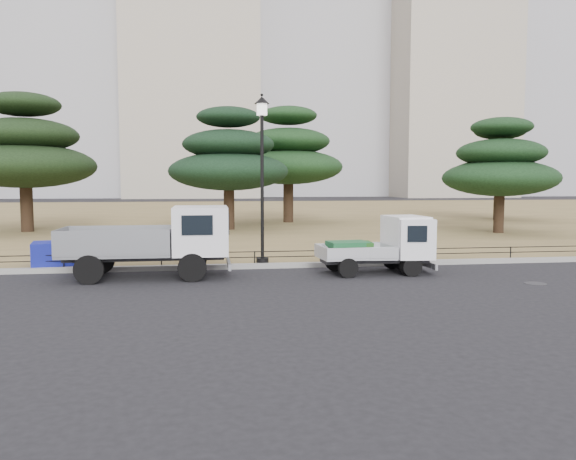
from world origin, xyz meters
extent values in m
plane|color=black|center=(0.00, 0.00, 0.00)|extent=(220.00, 220.00, 0.00)
cube|color=olive|center=(0.00, 30.60, 0.07)|extent=(120.00, 56.00, 0.15)
cube|color=gray|center=(0.00, 2.60, 0.08)|extent=(120.00, 0.25, 0.16)
cylinder|color=black|center=(-2.96, 0.43, 0.41)|extent=(0.82, 0.16, 0.82)
cylinder|color=black|center=(-2.96, 2.21, 0.41)|extent=(0.82, 0.16, 0.82)
cylinder|color=black|center=(-5.77, 0.43, 0.41)|extent=(0.82, 0.16, 0.82)
cylinder|color=black|center=(-5.77, 2.21, 0.41)|extent=(0.82, 0.16, 0.82)
cube|color=#2D2D30|center=(-4.33, 1.32, 0.62)|extent=(4.55, 0.97, 0.14)
cube|color=slate|center=(-5.14, 1.32, 1.09)|extent=(3.16, 1.78, 0.79)
cube|color=silver|center=(-2.72, 1.32, 1.39)|extent=(1.58, 1.94, 1.40)
cylinder|color=black|center=(3.51, 0.63, 0.29)|extent=(0.60, 0.21, 0.59)
cylinder|color=black|center=(3.39, 1.91, 0.29)|extent=(0.60, 0.21, 0.59)
cylinder|color=black|center=(1.56, 0.45, 0.29)|extent=(0.60, 0.21, 0.59)
cylinder|color=black|center=(1.44, 1.72, 0.29)|extent=(0.60, 0.21, 0.59)
cube|color=#2D2D30|center=(2.51, 1.18, 0.43)|extent=(3.20, 1.01, 0.14)
cube|color=silver|center=(1.94, 1.13, 0.69)|extent=(2.29, 1.52, 0.39)
cube|color=silver|center=(3.61, 1.28, 1.13)|extent=(1.22, 1.54, 1.26)
cube|color=#19592E|center=(1.72, 1.11, 0.79)|extent=(1.27, 0.97, 0.43)
cylinder|color=black|center=(3.52, 0.40, 0.29)|extent=(0.58, 0.20, 0.57)
cylinder|color=black|center=(3.62, 1.65, 0.29)|extent=(0.58, 0.20, 0.57)
cylinder|color=black|center=(1.61, 0.56, 0.29)|extent=(0.58, 0.20, 0.57)
cylinder|color=black|center=(1.72, 1.81, 0.29)|extent=(0.58, 0.20, 0.57)
cube|color=#2D2D30|center=(2.65, 1.10, 0.42)|extent=(3.14, 0.97, 0.13)
cube|color=#ABAEB2|center=(2.09, 1.15, 0.68)|extent=(2.23, 1.48, 0.38)
cube|color=white|center=(3.73, 1.01, 1.10)|extent=(1.19, 1.50, 1.21)
cube|color=#1E5418|center=(1.87, 1.17, 0.77)|extent=(1.24, 0.95, 0.42)
cylinder|color=black|center=(-0.73, 2.90, 0.22)|extent=(0.41, 0.41, 0.15)
cylinder|color=black|center=(-0.73, 2.90, 2.63)|extent=(0.11, 0.11, 4.67)
cylinder|color=white|center=(-0.73, 2.90, 5.15)|extent=(0.37, 0.37, 0.37)
cone|color=black|center=(-0.73, 2.90, 5.46)|extent=(0.49, 0.49, 0.23)
cylinder|color=black|center=(0.00, 2.75, 0.35)|extent=(38.00, 0.03, 0.03)
cylinder|color=black|center=(0.00, 2.75, 0.53)|extent=(38.00, 0.03, 0.03)
cylinder|color=black|center=(0.00, 2.75, 0.35)|extent=(0.04, 0.04, 0.40)
cube|color=#131A95|center=(-7.29, 3.38, 0.52)|extent=(1.78, 1.45, 0.74)
cube|color=#131A95|center=(-6.98, 3.22, 1.05)|extent=(0.85, 0.77, 0.32)
cylinder|color=#2D2D30|center=(6.50, -1.20, 0.01)|extent=(0.60, 0.60, 0.01)
cylinder|color=black|center=(-12.05, 15.96, 1.57)|extent=(0.64, 0.64, 2.84)
ellipsoid|color=black|center=(-12.05, 15.96, 3.63)|extent=(7.30, 7.30, 2.34)
ellipsoid|color=black|center=(-12.05, 15.96, 5.23)|extent=(5.57, 5.57, 1.78)
ellipsoid|color=black|center=(-12.05, 15.96, 6.83)|extent=(3.85, 3.85, 1.23)
cylinder|color=black|center=(-1.35, 15.81, 1.46)|extent=(0.59, 0.59, 2.63)
ellipsoid|color=black|center=(-1.35, 15.81, 3.37)|extent=(6.63, 6.63, 2.12)
ellipsoid|color=black|center=(-1.35, 15.81, 4.85)|extent=(5.06, 5.06, 1.62)
ellipsoid|color=black|center=(-1.35, 15.81, 6.33)|extent=(3.49, 3.49, 1.12)
cylinder|color=black|center=(2.69, 20.80, 1.62)|extent=(0.66, 0.66, 2.93)
ellipsoid|color=#173417|center=(2.69, 20.80, 3.74)|extent=(7.05, 7.05, 2.26)
ellipsoid|color=#173417|center=(2.69, 20.80, 5.39)|extent=(5.39, 5.39, 1.72)
ellipsoid|color=#173417|center=(2.69, 20.80, 7.04)|extent=(3.72, 3.72, 1.19)
cylinder|color=black|center=(12.49, 11.82, 1.31)|extent=(0.52, 0.52, 2.32)
ellipsoid|color=black|center=(12.49, 11.82, 2.99)|extent=(5.89, 5.89, 1.88)
ellipsoid|color=black|center=(12.49, 11.82, 4.29)|extent=(4.49, 4.49, 1.44)
ellipsoid|color=black|center=(12.49, 11.82, 5.60)|extent=(3.10, 3.10, 0.99)
cylinder|color=black|center=(17.38, 20.91, 1.44)|extent=(0.58, 0.58, 2.59)
ellipsoid|color=black|center=(17.38, 20.91, 3.32)|extent=(6.61, 6.61, 2.11)
ellipsoid|color=black|center=(17.38, 20.91, 4.78)|extent=(5.05, 5.05, 1.62)
ellipsoid|color=black|center=(17.38, 20.91, 6.23)|extent=(3.48, 3.48, 1.12)
cube|color=#AAA08C|center=(-5.00, 85.00, 27.50)|extent=(22.00, 20.00, 55.00)
cube|color=#AAA08C|center=(40.00, 82.00, 24.00)|extent=(20.00, 18.00, 48.00)
cube|color=#A0A0A5|center=(58.00, 90.00, 35.00)|extent=(24.00, 20.00, 70.00)
camera|label=1|loc=(-2.48, -15.48, 2.85)|focal=35.00mm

